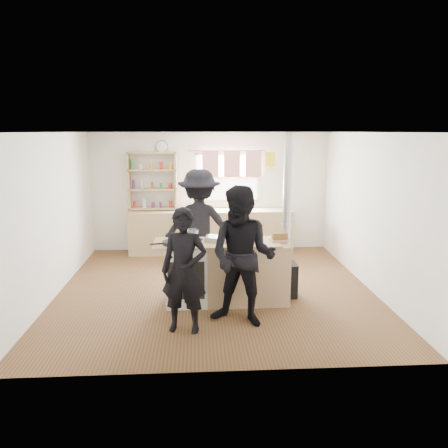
# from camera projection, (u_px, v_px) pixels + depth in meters

# --- Properties ---
(ground) EXTENTS (5.00, 5.00, 0.01)m
(ground) POSITION_uv_depth(u_px,v_px,m) (216.00, 289.00, 7.11)
(ground) COLOR brown
(ground) RESTS_ON ground
(back_counter) EXTENTS (3.40, 0.55, 0.90)m
(back_counter) POSITION_uv_depth(u_px,v_px,m) (211.00, 231.00, 9.18)
(back_counter) COLOR tan
(back_counter) RESTS_ON ground
(shelving_unit) EXTENTS (1.00, 0.28, 1.20)m
(shelving_unit) POSITION_uv_depth(u_px,v_px,m) (153.00, 181.00, 9.01)
(shelving_unit) COLOR tan
(shelving_unit) RESTS_ON back_counter
(thermos) EXTENTS (0.10, 0.10, 0.29)m
(thermos) POSITION_uv_depth(u_px,v_px,m) (248.00, 203.00, 9.10)
(thermos) COLOR silver
(thermos) RESTS_ON back_counter
(cooking_island) EXTENTS (1.97, 0.64, 0.93)m
(cooking_island) POSITION_uv_depth(u_px,v_px,m) (227.00, 272.00, 6.48)
(cooking_island) COLOR white
(cooking_island) RESTS_ON ground
(skillet_greens) EXTENTS (0.39, 0.39, 0.05)m
(skillet_greens) POSITION_uv_depth(u_px,v_px,m) (174.00, 242.00, 6.23)
(skillet_greens) COLOR black
(skillet_greens) RESTS_ON cooking_island
(roast_tray) EXTENTS (0.41, 0.32, 0.07)m
(roast_tray) POSITION_uv_depth(u_px,v_px,m) (218.00, 238.00, 6.42)
(roast_tray) COLOR silver
(roast_tray) RESTS_ON cooking_island
(stockpot_stove) EXTENTS (0.24, 0.24, 0.19)m
(stockpot_stove) POSITION_uv_depth(u_px,v_px,m) (191.00, 235.00, 6.43)
(stockpot_stove) COLOR silver
(stockpot_stove) RESTS_ON cooking_island
(stockpot_counter) EXTENTS (0.25, 0.25, 0.19)m
(stockpot_counter) POSITION_uv_depth(u_px,v_px,m) (248.00, 236.00, 6.37)
(stockpot_counter) COLOR #B3B3B6
(stockpot_counter) RESTS_ON cooking_island
(bread_board) EXTENTS (0.29, 0.22, 0.12)m
(bread_board) POSITION_uv_depth(u_px,v_px,m) (280.00, 237.00, 6.45)
(bread_board) COLOR tan
(bread_board) RESTS_ON cooking_island
(flue_heater) EXTENTS (0.35, 0.35, 2.50)m
(flue_heater) POSITION_uv_depth(u_px,v_px,m) (285.00, 256.00, 6.68)
(flue_heater) COLOR black
(flue_heater) RESTS_ON ground
(person_near_left) EXTENTS (0.65, 0.49, 1.60)m
(person_near_left) POSITION_uv_depth(u_px,v_px,m) (184.00, 271.00, 5.47)
(person_near_left) COLOR black
(person_near_left) RESTS_ON ground
(person_near_right) EXTENTS (1.10, 1.00, 1.85)m
(person_near_right) POSITION_uv_depth(u_px,v_px,m) (243.00, 257.00, 5.65)
(person_near_right) COLOR black
(person_near_right) RESTS_ON ground
(person_far) EXTENTS (1.29, 0.82, 1.90)m
(person_far) POSITION_uv_depth(u_px,v_px,m) (200.00, 226.00, 7.36)
(person_far) COLOR black
(person_far) RESTS_ON ground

